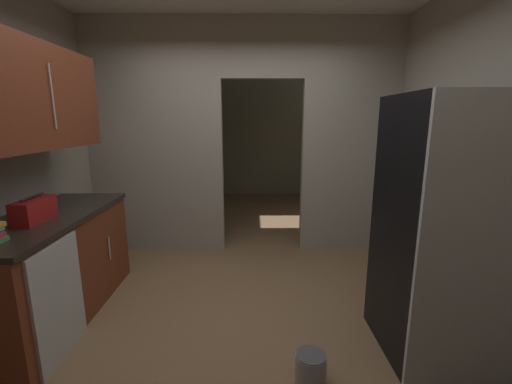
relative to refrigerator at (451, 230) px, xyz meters
The scene contains 9 objects.
ground 1.74m from the refrigerator, 166.13° to the left, with size 20.00×20.00×0.00m, color brown.
kitchen_partition 2.56m from the refrigerator, 127.13° to the left, with size 3.75×0.12×2.78m.
adjoining_room_shell 4.46m from the refrigerator, 109.07° to the left, with size 3.75×3.27×2.78m.
refrigerator is the anchor object (origin of this frame).
lower_cabinet_run 3.06m from the refrigerator, behind, with size 0.66×1.66×0.88m.
dishwasher 2.72m from the refrigerator, behind, with size 0.02×0.56×0.82m.
upper_cabinet_counterside 3.15m from the refrigerator, behind, with size 0.36×1.50×0.78m.
boombox 2.98m from the refrigerator, behind, with size 0.16×0.36×0.20m.
paint_can 1.30m from the refrigerator, 162.15° to the right, with size 0.20×0.20×0.19m.
Camera 1 is at (0.10, -2.50, 1.63)m, focal length 23.49 mm.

